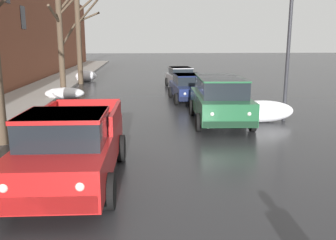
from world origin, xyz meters
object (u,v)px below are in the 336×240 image
at_px(pickup_truck_red_approaching_near_lane, 71,146).
at_px(bare_tree_far_down_block, 79,31).
at_px(sedan_silver_parked_far_down_block, 181,77).
at_px(street_lamp_post, 289,40).
at_px(bare_tree_mid_block, 62,40).
at_px(suv_green_parked_kerbside_close, 220,98).
at_px(sedan_darkblue_parked_kerbside_mid, 188,87).

bearing_deg(pickup_truck_red_approaching_near_lane, bare_tree_far_down_block, 97.74).
distance_m(sedan_silver_parked_far_down_block, street_lamp_post, 11.74).
bearing_deg(bare_tree_mid_block, suv_green_parked_kerbside_close, -45.16).
xyz_separation_m(bare_tree_far_down_block, street_lamp_post, (10.20, -14.09, -0.71)).
distance_m(bare_tree_mid_block, sedan_silver_parked_far_down_block, 8.52).
relative_size(bare_tree_far_down_block, suv_green_parked_kerbside_close, 1.52).
distance_m(pickup_truck_red_approaching_near_lane, suv_green_parked_kerbside_close, 7.65).
bearing_deg(bare_tree_mid_block, sedan_darkblue_parked_kerbside_mid, -15.12).
bearing_deg(suv_green_parked_kerbside_close, bare_tree_far_down_block, 117.82).
bearing_deg(sedan_darkblue_parked_kerbside_mid, bare_tree_mid_block, 164.88).
distance_m(bare_tree_mid_block, suv_green_parked_kerbside_close, 10.81).
xyz_separation_m(sedan_silver_parked_far_down_block, street_lamp_post, (2.91, -11.09, 2.49)).
relative_size(bare_tree_mid_block, street_lamp_post, 1.16).
xyz_separation_m(suv_green_parked_kerbside_close, sedan_darkblue_parked_kerbside_mid, (-0.45, 5.60, -0.24)).
bearing_deg(street_lamp_post, pickup_truck_red_approaching_near_lane, -140.74).
distance_m(bare_tree_mid_block, street_lamp_post, 12.57).
distance_m(bare_tree_far_down_block, street_lamp_post, 17.41).
xyz_separation_m(sedan_darkblue_parked_kerbside_mid, street_lamp_post, (3.17, -5.50, 2.49)).
height_order(bare_tree_mid_block, sedan_silver_parked_far_down_block, bare_tree_mid_block).
height_order(bare_tree_mid_block, suv_green_parked_kerbside_close, bare_tree_mid_block).
relative_size(bare_tree_far_down_block, pickup_truck_red_approaching_near_lane, 1.52).
bearing_deg(pickup_truck_red_approaching_near_lane, sedan_silver_parked_far_down_block, 75.18).
distance_m(bare_tree_far_down_block, sedan_darkblue_parked_kerbside_mid, 11.56).
relative_size(bare_tree_far_down_block, sedan_darkblue_parked_kerbside_mid, 1.75).
bearing_deg(sedan_silver_parked_far_down_block, bare_tree_mid_block, -152.95).
bearing_deg(street_lamp_post, sedan_darkblue_parked_kerbside_mid, 119.95).
distance_m(bare_tree_mid_block, pickup_truck_red_approaching_near_lane, 13.96).
relative_size(bare_tree_mid_block, sedan_silver_parked_far_down_block, 1.64).
height_order(pickup_truck_red_approaching_near_lane, suv_green_parked_kerbside_close, suv_green_parked_kerbside_close).
height_order(pickup_truck_red_approaching_near_lane, sedan_darkblue_parked_kerbside_mid, pickup_truck_red_approaching_near_lane).
xyz_separation_m(bare_tree_mid_block, bare_tree_far_down_block, (-0.04, 6.70, 0.68)).
bearing_deg(pickup_truck_red_approaching_near_lane, sedan_darkblue_parked_kerbside_mid, 69.70).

